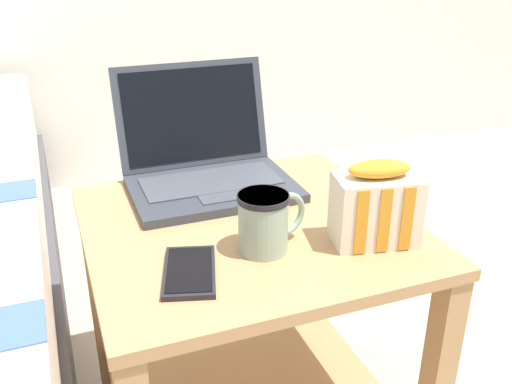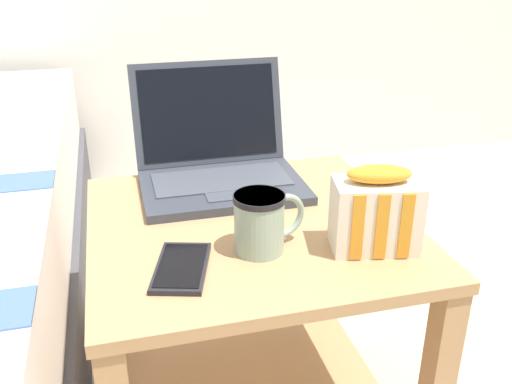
% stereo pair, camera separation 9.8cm
% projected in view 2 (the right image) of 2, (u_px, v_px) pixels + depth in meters
% --- Properties ---
extents(bedside_table, '(0.58, 0.56, 0.55)m').
position_uv_depth(bedside_table, '(251.00, 310.00, 1.13)').
color(bedside_table, tan).
rests_on(bedside_table, ground_plane).
extents(laptop, '(0.33, 0.29, 0.23)m').
position_uv_depth(laptop, '(218.00, 161.00, 1.20)').
color(laptop, '#333842').
rests_on(laptop, bedside_table).
extents(mug_front_left, '(0.13, 0.09, 0.10)m').
position_uv_depth(mug_front_left, '(261.00, 220.00, 0.93)').
color(mug_front_left, '#8CA593').
rests_on(mug_front_left, bedside_table).
extents(snack_bag, '(0.15, 0.11, 0.15)m').
position_uv_depth(snack_bag, '(376.00, 212.00, 0.94)').
color(snack_bag, silver).
rests_on(snack_bag, bedside_table).
extents(cell_phone, '(0.12, 0.16, 0.01)m').
position_uv_depth(cell_phone, '(182.00, 267.00, 0.90)').
color(cell_phone, black).
rests_on(cell_phone, bedside_table).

